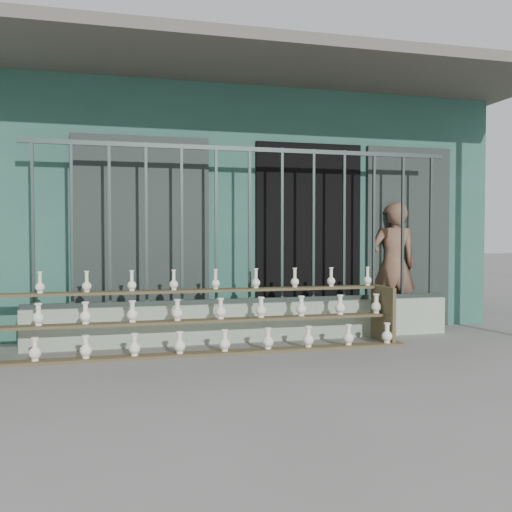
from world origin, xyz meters
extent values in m
plane|color=slate|center=(0.00, 0.00, 0.00)|extent=(60.00, 60.00, 0.00)
cube|color=#2A594B|center=(0.00, 4.30, 1.60)|extent=(7.00, 5.00, 3.20)
cube|color=black|center=(0.90, 1.82, 1.20)|extent=(1.40, 0.12, 2.40)
cube|color=black|center=(-1.20, 1.78, 1.20)|extent=(1.60, 0.08, 2.40)
cube|color=black|center=(2.30, 1.78, 1.20)|extent=(1.20, 0.08, 2.40)
cube|color=#59544C|center=(0.00, 1.20, 3.15)|extent=(7.40, 2.00, 0.12)
cube|color=#9DAF96|center=(0.00, 1.30, 0.23)|extent=(5.00, 0.20, 0.45)
cube|color=#283330|center=(-2.35, 1.30, 1.35)|extent=(0.03, 0.03, 1.80)
cube|color=#283330|center=(-1.96, 1.30, 1.35)|extent=(0.03, 0.03, 1.80)
cube|color=#283330|center=(-1.57, 1.30, 1.35)|extent=(0.03, 0.03, 1.80)
cube|color=#283330|center=(-1.18, 1.30, 1.35)|extent=(0.03, 0.03, 1.80)
cube|color=#283330|center=(-0.78, 1.30, 1.35)|extent=(0.03, 0.03, 1.80)
cube|color=#283330|center=(-0.39, 1.30, 1.35)|extent=(0.03, 0.03, 1.80)
cube|color=#283330|center=(0.00, 1.30, 1.35)|extent=(0.03, 0.03, 1.80)
cube|color=#283330|center=(0.39, 1.30, 1.35)|extent=(0.03, 0.03, 1.80)
cube|color=#283330|center=(0.78, 1.30, 1.35)|extent=(0.03, 0.03, 1.80)
cube|color=#283330|center=(1.17, 1.30, 1.35)|extent=(0.03, 0.03, 1.80)
cube|color=#283330|center=(1.57, 1.30, 1.35)|extent=(0.03, 0.03, 1.80)
cube|color=#283330|center=(1.96, 1.30, 1.35)|extent=(0.03, 0.03, 1.80)
cube|color=#283330|center=(2.35, 1.30, 1.35)|extent=(0.03, 0.03, 1.80)
cube|color=#283330|center=(0.00, 1.30, 2.22)|extent=(5.00, 0.04, 0.05)
cube|color=#283330|center=(0.00, 1.30, 0.47)|extent=(5.00, 0.04, 0.05)
cube|color=brown|center=(-0.65, 0.65, 0.01)|extent=(4.50, 0.18, 0.03)
cube|color=brown|center=(-0.65, 0.90, 0.32)|extent=(4.50, 0.18, 0.03)
cube|color=brown|center=(-0.65, 1.15, 0.61)|extent=(4.50, 0.18, 0.03)
cube|color=brown|center=(1.50, 0.90, 0.32)|extent=(0.04, 0.55, 0.64)
imported|color=brown|center=(2.05, 1.70, 0.83)|extent=(0.66, 0.48, 1.66)
camera|label=1|loc=(-1.57, -5.10, 1.22)|focal=40.00mm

